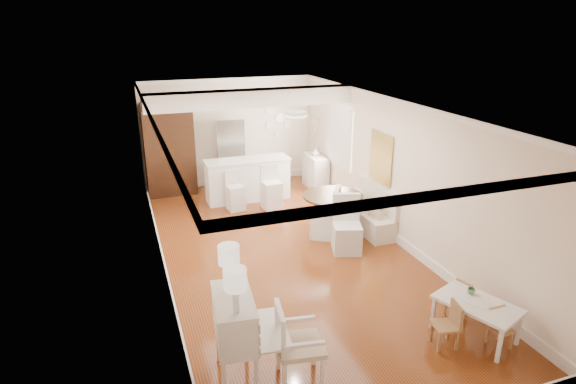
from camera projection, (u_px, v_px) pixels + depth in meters
room at (282, 148)px, 8.75m from camera, size 9.00×9.04×2.82m
secretary_bureau at (235, 340)px, 5.73m from camera, size 1.01×1.02×1.16m
gustavian_armchair at (300, 344)px, 5.77m from camera, size 0.68×0.68×1.03m
kids_table at (475, 320)px, 6.65m from camera, size 1.00×1.25×0.54m
kids_chair_a at (445, 325)px, 6.44m from camera, size 0.37×0.37×0.65m
kids_chair_b at (457, 301)px, 7.07m from camera, size 0.34×0.34×0.57m
kids_chair_c at (501, 329)px, 6.44m from camera, size 0.27×0.27×0.56m
banquette at (368, 208)px, 10.03m from camera, size 0.52×1.60×0.98m
dining_table at (332, 214)px, 9.90m from camera, size 1.55×1.55×0.83m
slip_chair_near at (347, 225)px, 9.05m from camera, size 0.66×0.67×1.09m
slip_chair_far at (325, 212)px, 9.68m from camera, size 0.72×0.72×1.07m
breakfast_counter at (248, 179)px, 11.73m from camera, size 2.05×0.65×1.03m
bar_stool_left at (235, 191)px, 11.10m from camera, size 0.42×0.42×0.93m
bar_stool_right at (272, 187)px, 11.16m from camera, size 0.44×0.44×1.03m
pantry_cabinet at (169, 150)px, 11.93m from camera, size 1.20×0.60×2.30m
fridge at (244, 153)px, 12.59m from camera, size 0.75×0.65×1.80m
sideboard at (316, 172)px, 12.57m from camera, size 0.43×0.93×0.88m
pencil_cup at (471, 291)px, 6.77m from camera, size 0.11×0.11×0.08m
branch_vase at (315, 152)px, 12.41m from camera, size 0.21×0.21×0.19m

